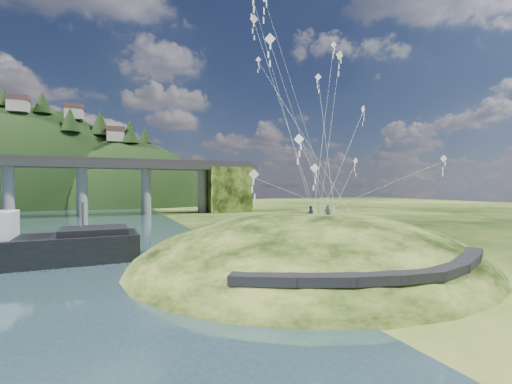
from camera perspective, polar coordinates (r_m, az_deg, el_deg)
name	(u,v)px	position (r m, az deg, el deg)	size (l,w,h in m)	color
ground	(240,277)	(29.54, -2.63, -13.95)	(320.00, 320.00, 0.00)	black
grass_hill	(309,279)	(35.11, 8.87, -14.07)	(36.00, 32.00, 13.00)	black
footpath	(398,270)	(24.98, 22.55, -11.88)	(22.29, 5.84, 0.83)	black
bridge	(36,177)	(98.20, -32.83, 2.06)	(160.00, 11.00, 15.00)	#2D2B2B
far_ridge	(10,228)	(153.38, -35.82, -4.82)	(153.00, 70.00, 94.50)	black
work_barge	(3,246)	(40.18, -36.57, -7.20)	(23.25, 6.89, 8.08)	black
wooden_dock	(198,264)	(33.00, -9.57, -11.68)	(12.40, 4.37, 0.88)	#3B1E18
kite_flyers	(318,205)	(33.09, 10.30, -2.20)	(1.91, 1.87, 1.79)	#252631
kite_swarm	(309,76)	(34.65, 8.79, 18.50)	(19.57, 17.30, 20.51)	white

